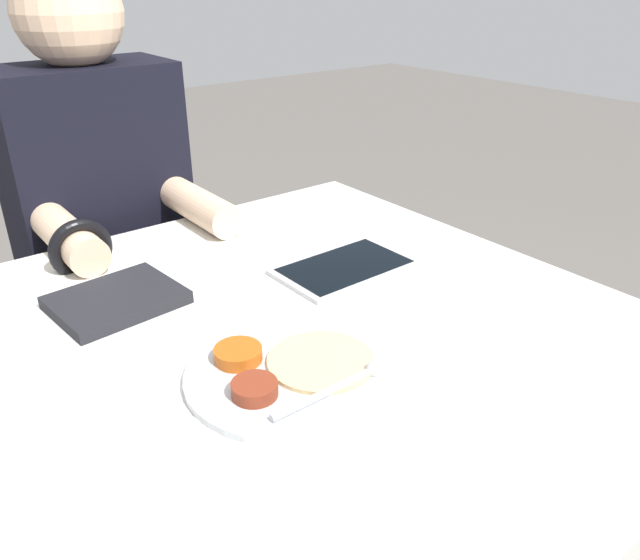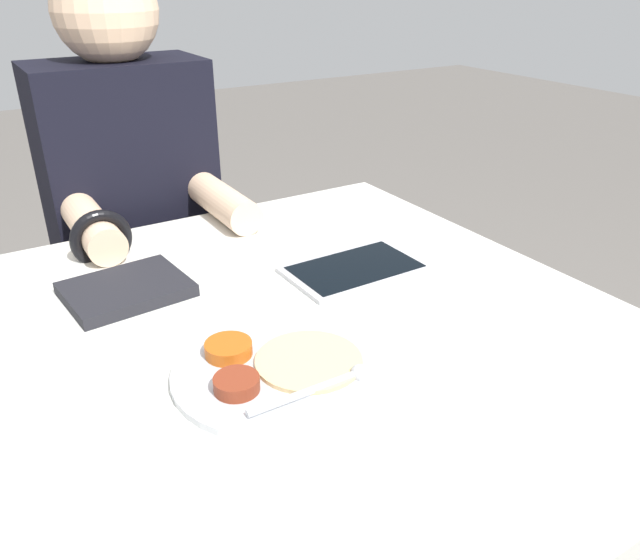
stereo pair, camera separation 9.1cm
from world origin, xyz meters
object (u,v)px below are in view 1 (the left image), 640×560
(red_notebook, at_px, (117,301))
(person_diner, at_px, (113,274))
(thali_tray, at_px, (287,372))
(tablet_device, at_px, (345,267))

(red_notebook, xyz_separation_m, person_diner, (0.14, 0.43, -0.17))
(person_diner, bearing_deg, thali_tray, -93.02)
(thali_tray, xyz_separation_m, red_notebook, (-0.10, 0.32, 0.00))
(thali_tray, distance_m, tablet_device, 0.33)
(tablet_device, distance_m, person_diner, 0.62)
(tablet_device, bearing_deg, person_diner, 111.83)
(red_notebook, relative_size, person_diner, 0.16)
(tablet_device, bearing_deg, red_notebook, 161.61)
(red_notebook, relative_size, tablet_device, 0.83)
(thali_tray, relative_size, red_notebook, 1.33)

